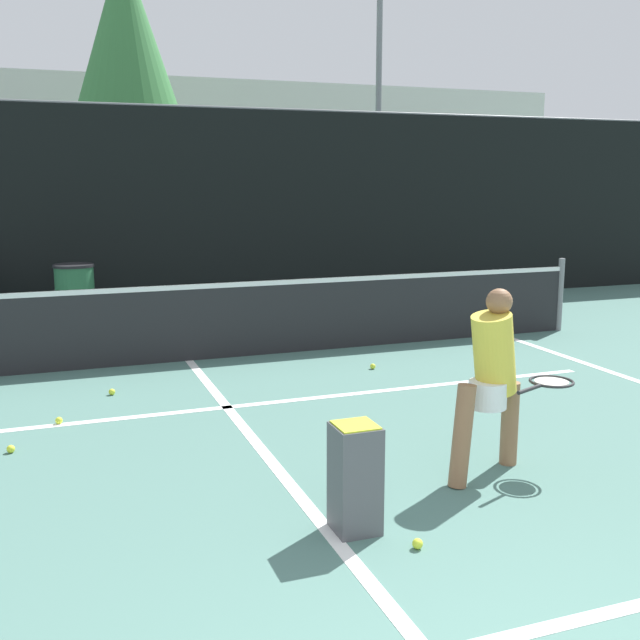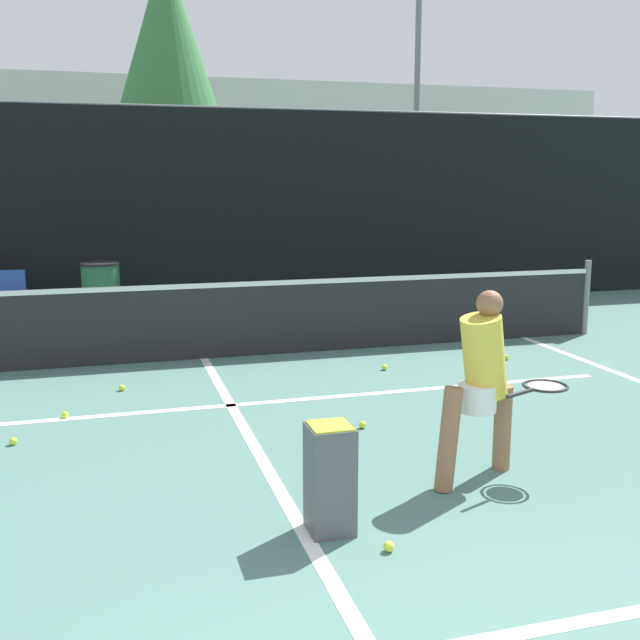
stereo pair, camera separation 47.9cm
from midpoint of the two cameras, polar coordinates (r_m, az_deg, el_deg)
The scene contains 18 objects.
court_service_line at distance 7.49m, azimuth -8.93°, elevation -6.60°, with size 8.25×0.10×0.01m, color white.
court_center_mark at distance 6.51m, azimuth -7.07°, elevation -9.23°, with size 0.10×6.21×0.01m, color white.
net at distance 9.33m, azimuth -11.51°, elevation -0.02°, with size 11.09×0.09×1.07m.
fence_back at distance 12.70m, azimuth -14.19°, elevation 8.03°, with size 24.00×0.06×3.39m.
player_practicing at distance 5.69m, azimuth 10.70°, elevation -4.22°, with size 1.19×0.45×1.43m.
tennis_ball_scattered_0 at distance 6.81m, azimuth -24.41°, elevation -8.96°, with size 0.07×0.07×0.07m, color #D1E033.
tennis_ball_scattered_2 at distance 7.40m, azimuth -21.06°, elevation -7.18°, with size 0.07×0.07×0.07m, color #D1E033.
tennis_ball_scattered_5 at distance 8.17m, azimuth -17.21°, elevation -5.27°, with size 0.07×0.07×0.07m, color #D1E033.
tennis_ball_scattered_6 at distance 4.75m, azimuth 4.47°, elevation -16.67°, with size 0.07×0.07×0.07m, color #D1E033.
tennis_ball_scattered_7 at distance 9.63m, azimuth 11.40°, elevation -2.60°, with size 0.07×0.07×0.07m, color #D1E033.
tennis_ball_scattered_9 at distance 8.85m, azimuth 2.50°, elevation -3.56°, with size 0.07×0.07×0.07m, color #D1E033.
tennis_ball_scattered_10 at distance 6.83m, azimuth 1.36°, elevation -7.93°, with size 0.07×0.07×0.07m, color #D1E033.
ball_hopper at distance 4.82m, azimuth -0.20°, elevation -11.79°, with size 0.28×0.28×0.71m.
trash_bin at distance 11.76m, azimuth -19.26°, elevation 1.68°, with size 0.59×0.59×0.97m.
floodlight_mast at distance 21.11m, azimuth 3.84°, elevation 18.56°, with size 1.10×0.24×7.95m.
tree_west at distance 21.02m, azimuth -9.08°, elevation 12.99°, with size 3.06×3.06×3.59m.
tree_mid at distance 21.98m, azimuth -15.25°, elevation 19.89°, with size 3.11×3.11×8.29m.
building_far at distance 27.92m, azimuth -17.76°, elevation 11.49°, with size 36.00×2.40×5.65m, color beige.
Camera 1 is at (-1.58, -1.44, 2.22)m, focal length 42.00 mm.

